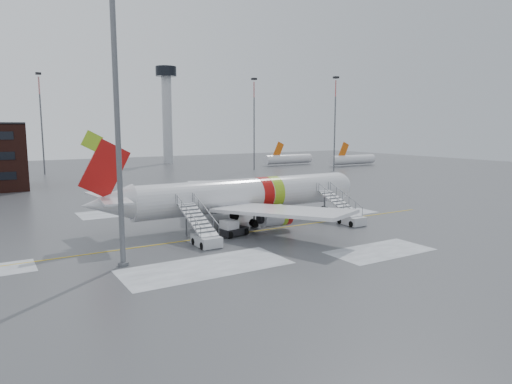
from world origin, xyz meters
TOP-DOWN VIEW (x-y plane):
  - ground at (0.00, 0.00)m, footprint 260.00×260.00m
  - airliner at (4.82, 3.39)m, footprint 35.03×32.97m
  - airstair_fwd at (15.78, -3.15)m, footprint 2.05×7.70m
  - airstair_aft at (-3.09, -3.15)m, footprint 2.05×7.70m
  - pushback_tug at (0.97, -1.55)m, footprint 3.26×2.69m
  - light_mast_near at (-11.75, -6.10)m, footprint 1.20×1.20m
  - control_tower at (30.00, 95.00)m, footprint 6.40×6.40m
  - light_mast_far_ne at (42.00, 62.00)m, footprint 1.20×1.20m
  - light_mast_far_n at (-8.00, 78.00)m, footprint 1.20×1.20m
  - light_mast_far_e at (58.00, 48.00)m, footprint 1.20×1.20m
  - distant_aircraft at (62.50, 64.00)m, footprint 35.00×18.00m

SIDE VIEW (x-z plane):
  - ground at x=0.00m, z-range 0.00..0.00m
  - distant_aircraft at x=62.50m, z-range -4.00..4.00m
  - pushback_tug at x=0.97m, z-range -0.10..1.62m
  - airstair_fwd at x=15.78m, z-range -0.68..2.81m
  - airstair_aft at x=-3.09m, z-range -0.68..2.81m
  - airliner at x=4.82m, z-range -2.17..9.01m
  - light_mast_far_ne at x=42.00m, z-range 1.71..25.96m
  - light_mast_far_n at x=-8.00m, z-range 1.71..25.96m
  - light_mast_far_e at x=58.00m, z-range 1.71..25.96m
  - light_mast_near at x=-11.75m, z-range 0.39..28.59m
  - control_tower at x=30.00m, z-range 3.75..33.75m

